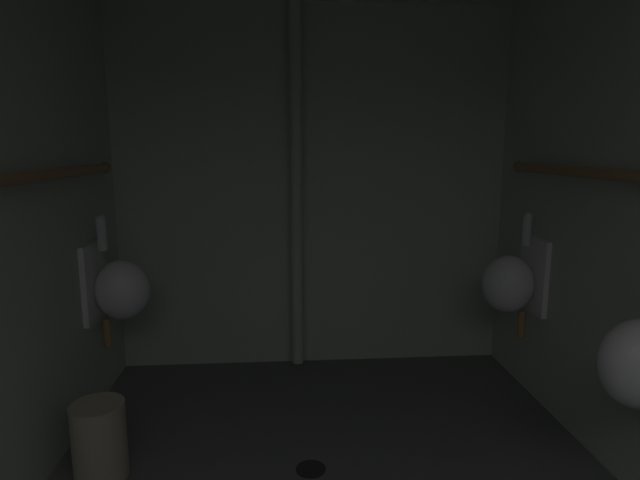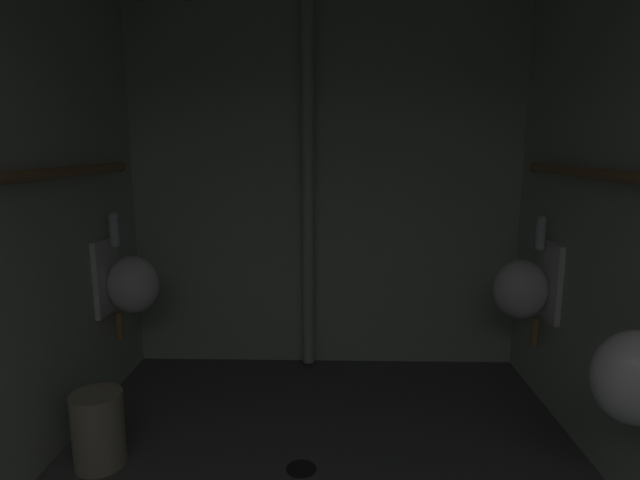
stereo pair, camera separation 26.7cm
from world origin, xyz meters
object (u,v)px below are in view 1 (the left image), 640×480
urinal_left_mid (118,288)px  urinal_right_far (512,282)px  floor_drain (311,469)px  waste_bin (100,441)px  standpipe_back_wall (296,193)px

urinal_left_mid → urinal_right_far: size_ratio=1.00×
urinal_left_mid → floor_drain: urinal_left_mid is taller
urinal_right_far → floor_drain: (-1.22, -0.69, -0.69)m
floor_drain → waste_bin: (-0.95, 0.02, 0.17)m
urinal_right_far → waste_bin: size_ratio=2.13×
standpipe_back_wall → waste_bin: 1.78m
floor_drain → waste_bin: 0.96m
urinal_left_mid → floor_drain: 1.44m
waste_bin → floor_drain: bearing=-1.1°
urinal_right_far → standpipe_back_wall: size_ratio=0.33×
standpipe_back_wall → urinal_right_far: bearing=-21.2°
urinal_left_mid → standpipe_back_wall: bearing=23.4°
urinal_left_mid → waste_bin: size_ratio=2.13×
standpipe_back_wall → floor_drain: standpipe_back_wall is taller
standpipe_back_wall → urinal_left_mid: bearing=-156.6°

